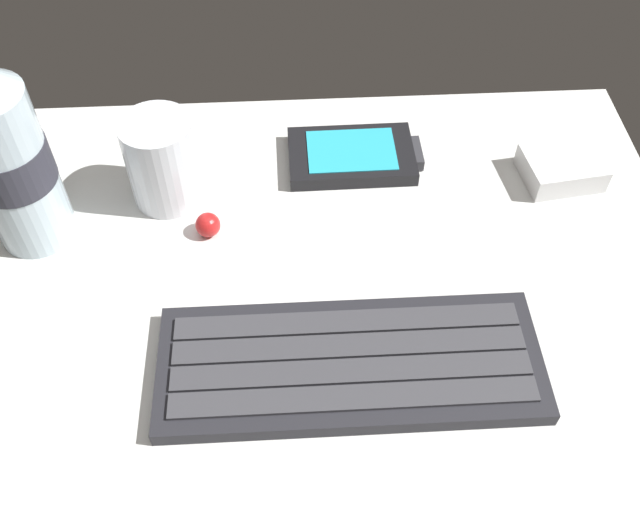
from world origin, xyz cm
name	(u,v)px	position (x,y,z in cm)	size (l,w,h in cm)	color
ground_plane	(320,288)	(0.00, -0.23, -0.99)	(64.00, 48.00, 2.80)	silver
keyboard	(350,363)	(1.79, -8.85, 0.81)	(29.00, 11.01, 1.70)	#232328
handheld_device	(353,156)	(3.95, 14.23, 0.73)	(12.86, 7.72, 1.50)	black
juice_cup	(163,164)	(-13.40, 10.61, 3.91)	(6.40, 6.40, 8.50)	silver
water_bottle	(6,156)	(-24.61, 6.73, 9.01)	(6.73, 6.73, 20.80)	silver
charger_block	(561,168)	(23.32, 10.95, 1.20)	(7.00, 5.60, 2.40)	white
trackball_mouse	(208,225)	(-9.54, 5.65, 1.10)	(2.20, 2.20, 2.20)	red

